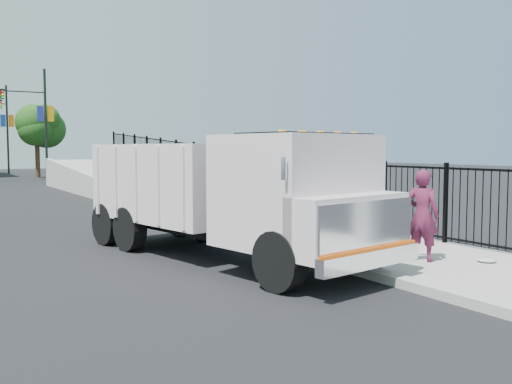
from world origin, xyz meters
TOP-DOWN VIEW (x-y plane):
  - ground at (0.00, 0.00)m, footprint 120.00×120.00m
  - sidewalk at (1.93, -2.00)m, footprint 3.55×12.00m
  - curb at (0.00, -2.00)m, footprint 0.30×12.00m
  - ramp at (2.12, 16.00)m, footprint 3.95×24.06m
  - iron_fence at (3.55, 12.00)m, footprint 0.10×28.00m
  - truck at (-1.41, 1.26)m, footprint 3.75×7.85m
  - worker at (1.49, -1.24)m, footprint 0.62×0.75m
  - debris at (2.44, -1.99)m, footprint 0.37×0.37m
  - light_pole_1 at (0.77, 34.36)m, footprint 3.78×0.22m
  - light_pole_3 at (-0.22, 47.18)m, footprint 3.78×0.22m
  - tree_1 at (1.12, 38.36)m, footprint 2.76×2.76m

SIDE VIEW (x-z plane):
  - ground at x=0.00m, z-range 0.00..0.00m
  - ramp at x=2.12m, z-range -1.60..1.60m
  - sidewalk at x=1.93m, z-range 0.00..0.12m
  - curb at x=0.00m, z-range 0.00..0.16m
  - debris at x=2.44m, z-range 0.12..0.21m
  - iron_fence at x=3.55m, z-range 0.00..1.80m
  - worker at x=1.49m, z-range 0.12..1.89m
  - truck at x=-1.41m, z-range 0.16..2.75m
  - tree_1 at x=1.12m, z-range 1.26..6.64m
  - light_pole_1 at x=0.77m, z-range 0.36..8.36m
  - light_pole_3 at x=-0.22m, z-range 0.36..8.36m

